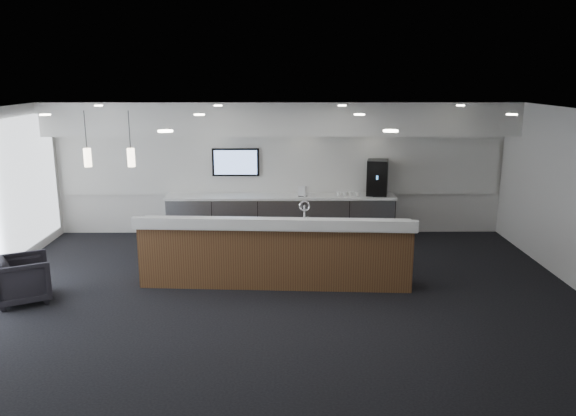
{
  "coord_description": "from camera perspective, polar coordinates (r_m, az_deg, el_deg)",
  "views": [
    {
      "loc": [
        0.05,
        -8.49,
        3.56
      ],
      "look_at": [
        0.14,
        1.3,
        1.22
      ],
      "focal_mm": 35.0,
      "sensor_mm": 36.0,
      "label": 1
    }
  ],
  "objects": [
    {
      "name": "wall_tv",
      "position": [
        12.59,
        -5.33,
        4.66
      ],
      "size": [
        1.05,
        0.08,
        0.62
      ],
      "color": "black",
      "rests_on": "back_wall"
    },
    {
      "name": "coffee_machine",
      "position": [
        12.56,
        9.07,
        3.09
      ],
      "size": [
        0.54,
        0.62,
        0.78
      ],
      "rotation": [
        0.0,
        0.0,
        -0.21
      ],
      "color": "black",
      "rests_on": "back_credenza"
    },
    {
      "name": "pendant_left",
      "position": [
        9.7,
        -15.22,
        5.21
      ],
      "size": [
        0.12,
        0.12,
        0.3
      ],
      "primitive_type": "cylinder",
      "color": "beige",
      "rests_on": "ceiling"
    },
    {
      "name": "cup_1",
      "position": [
        12.43,
        6.45,
        1.46
      ],
      "size": [
        0.14,
        0.14,
        0.09
      ],
      "primitive_type": "imported",
      "rotation": [
        0.0,
        0.0,
        0.65
      ],
      "color": "white",
      "rests_on": "back_credenza"
    },
    {
      "name": "ceiling_can_lights",
      "position": [
        8.51,
        -0.88,
        9.47
      ],
      "size": [
        7.0,
        5.0,
        0.02
      ],
      "primitive_type": null,
      "color": "white",
      "rests_on": "ceiling"
    },
    {
      "name": "back_credenza",
      "position": [
        12.52,
        -0.75,
        -0.81
      ],
      "size": [
        5.06,
        0.66,
        0.95
      ],
      "color": "gray",
      "rests_on": "ground"
    },
    {
      "name": "ceiling",
      "position": [
        8.51,
        -0.88,
        9.67
      ],
      "size": [
        10.0,
        8.0,
        0.02
      ],
      "primitive_type": "cube",
      "color": "black",
      "rests_on": "back_wall"
    },
    {
      "name": "info_sign_right",
      "position": [
        12.27,
        1.39,
        1.7
      ],
      "size": [
        0.17,
        0.05,
        0.23
      ],
      "primitive_type": "cube",
      "rotation": [
        0.0,
        0.0,
        -0.19
      ],
      "color": "white",
      "rests_on": "back_credenza"
    },
    {
      "name": "back_wall",
      "position": [
        12.66,
        -0.76,
        4.08
      ],
      "size": [
        10.0,
        0.02,
        3.0
      ],
      "primitive_type": "cube",
      "color": "silver",
      "rests_on": "ground"
    },
    {
      "name": "pendant_right",
      "position": [
        9.9,
        -19.16,
        5.1
      ],
      "size": [
        0.12,
        0.12,
        0.3
      ],
      "primitive_type": "cylinder",
      "color": "beige",
      "rests_on": "ceiling"
    },
    {
      "name": "armchair",
      "position": [
        9.97,
        -25.3,
        -6.55
      ],
      "size": [
        1.08,
        1.07,
        0.74
      ],
      "primitive_type": "imported",
      "rotation": [
        0.0,
        0.0,
        2.03
      ],
      "color": "black",
      "rests_on": "ground"
    },
    {
      "name": "service_counter",
      "position": [
        9.67,
        -1.3,
        -4.52
      ],
      "size": [
        4.72,
        1.07,
        1.49
      ],
      "rotation": [
        0.0,
        0.0,
        -0.06
      ],
      "color": "#502F1A",
      "rests_on": "ground"
    },
    {
      "name": "cup_3",
      "position": [
        12.4,
        5.16,
        1.46
      ],
      "size": [
        0.13,
        0.13,
        0.09
      ],
      "primitive_type": "imported",
      "rotation": [
        0.0,
        0.0,
        1.94
      ],
      "color": "white",
      "rests_on": "back_credenza"
    },
    {
      "name": "alcove_panel",
      "position": [
        12.62,
        -0.76,
        4.5
      ],
      "size": [
        9.8,
        0.06,
        1.4
      ],
      "primitive_type": "cube",
      "color": "silver",
      "rests_on": "back_wall"
    },
    {
      "name": "info_sign_left",
      "position": [
        12.29,
        1.63,
        1.72
      ],
      "size": [
        0.17,
        0.04,
        0.23
      ],
      "primitive_type": "cube",
      "rotation": [
        0.0,
        0.0,
        0.11
      ],
      "color": "white",
      "rests_on": "back_credenza"
    },
    {
      "name": "cup_2",
      "position": [
        12.42,
        5.81,
        1.46
      ],
      "size": [
        0.12,
        0.12,
        0.09
      ],
      "primitive_type": "imported",
      "rotation": [
        0.0,
        0.0,
        1.29
      ],
      "color": "white",
      "rests_on": "back_credenza"
    },
    {
      "name": "soffit_bulkhead",
      "position": [
        12.08,
        -0.78,
        9.12
      ],
      "size": [
        10.0,
        0.9,
        0.7
      ],
      "primitive_type": "cube",
      "color": "silver",
      "rests_on": "back_wall"
    },
    {
      "name": "ground",
      "position": [
        9.21,
        -0.81,
        -9.3
      ],
      "size": [
        10.0,
        10.0,
        0.0
      ],
      "primitive_type": "plane",
      "color": "black",
      "rests_on": "ground"
    },
    {
      "name": "cup_0",
      "position": [
        12.45,
        7.09,
        1.46
      ],
      "size": [
        0.1,
        0.1,
        0.09
      ],
      "primitive_type": "imported",
      "color": "white",
      "rests_on": "back_credenza"
    }
  ]
}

